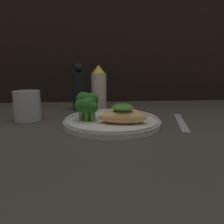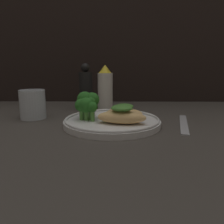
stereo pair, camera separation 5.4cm
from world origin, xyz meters
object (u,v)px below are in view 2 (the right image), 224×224
broccoli_bunch (87,103)px  drinking_glass (33,104)px  sauce_bottle (105,88)px  pepper_grinder (86,89)px  plate (112,121)px

broccoli_bunch → drinking_glass: 17.69cm
sauce_bottle → pepper_grinder: pepper_grinder is taller
pepper_grinder → drinking_glass: (-13.32, -13.76, -3.00)cm
plate → pepper_grinder: size_ratio=1.54×
plate → broccoli_bunch: broccoli_bunch is taller
drinking_glass → plate: bearing=-17.8°
sauce_bottle → pepper_grinder: bearing=-180.0°
broccoli_bunch → drinking_glass: (-16.32, 6.66, -1.51)cm
pepper_grinder → plate: bearing=-66.3°
broccoli_bunch → drinking_glass: bearing=157.8°
drinking_glass → pepper_grinder: bearing=45.9°
plate → sauce_bottle: bearing=97.1°
broccoli_bunch → sauce_bottle: 20.80cm
sauce_bottle → drinking_glass: bearing=-145.4°
sauce_bottle → plate: bearing=-82.9°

